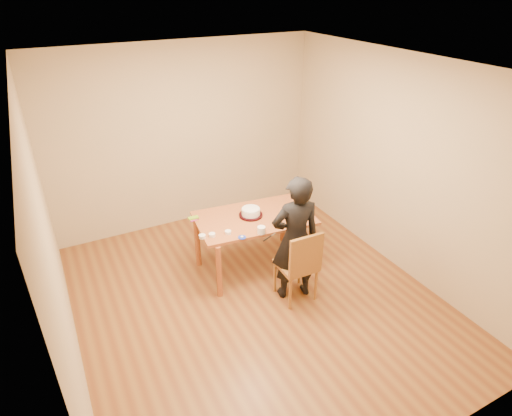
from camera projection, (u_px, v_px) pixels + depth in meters
name	position (u px, v px, depth m)	size (l,w,h in m)	color
room_shell	(242.00, 188.00, 4.77)	(4.00, 4.50, 2.70)	brown
dining_table	(254.00, 218.00, 5.42)	(1.45, 0.86, 0.04)	brown
dining_chair	(296.00, 265.00, 5.01)	(0.41, 0.41, 0.04)	brown
cake_plate	(251.00, 215.00, 5.42)	(0.30, 0.30, 0.02)	#AD0B26
cake	(251.00, 212.00, 5.40)	(0.23, 0.23, 0.07)	white
frosting_dome	(251.00, 208.00, 5.38)	(0.23, 0.23, 0.03)	white
frosting_tub	(261.00, 230.00, 5.04)	(0.10, 0.10, 0.09)	white
frosting_lid	(242.00, 237.00, 4.98)	(0.10, 0.10, 0.01)	#1A2FAD
frosting_dollop	(242.00, 236.00, 4.97)	(0.04, 0.04, 0.02)	white
ramekin_green	(228.00, 232.00, 5.05)	(0.08, 0.08, 0.04)	white
ramekin_yellow	(212.00, 235.00, 5.00)	(0.08, 0.08, 0.04)	white
ramekin_multi	(202.00, 236.00, 4.97)	(0.08, 0.08, 0.04)	white
candy_box_pink	(194.00, 219.00, 5.34)	(0.12, 0.06, 0.02)	#EF388F
candy_box_green	(193.00, 218.00, 5.33)	(0.13, 0.06, 0.02)	#39981C
spatula	(267.00, 238.00, 4.96)	(0.15, 0.01, 0.01)	black
person	(295.00, 239.00, 4.88)	(0.57, 0.38, 1.57)	black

